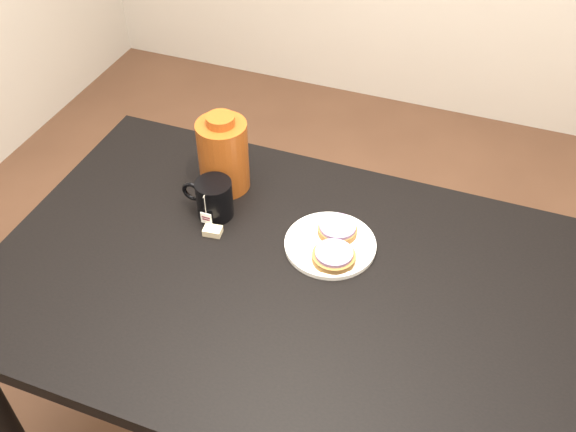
{
  "coord_description": "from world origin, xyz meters",
  "views": [
    {
      "loc": [
        0.35,
        -0.93,
        1.87
      ],
      "look_at": [
        -0.05,
        0.14,
        0.81
      ],
      "focal_mm": 40.0,
      "sensor_mm": 36.0,
      "label": 1
    }
  ],
  "objects": [
    {
      "name": "mug",
      "position": [
        -0.25,
        0.14,
        0.8
      ],
      "size": [
        0.14,
        0.1,
        0.1
      ],
      "rotation": [
        0.0,
        0.0,
        -0.0
      ],
      "color": "black",
      "rests_on": "table"
    },
    {
      "name": "bagel_back",
      "position": [
        0.07,
        0.17,
        0.78
      ],
      "size": [
        0.12,
        0.12,
        0.03
      ],
      "color": "brown",
      "rests_on": "plate"
    },
    {
      "name": "bagel_package",
      "position": [
        -0.27,
        0.25,
        0.85
      ],
      "size": [
        0.15,
        0.15,
        0.22
      ],
      "rotation": [
        0.0,
        0.0,
        -0.11
      ],
      "color": "#63280D",
      "rests_on": "table"
    },
    {
      "name": "table",
      "position": [
        0.0,
        0.0,
        0.67
      ],
      "size": [
        1.4,
        0.9,
        0.75
      ],
      "color": "black",
      "rests_on": "ground_plane"
    },
    {
      "name": "bagel_front",
      "position": [
        0.09,
        0.08,
        0.77
      ],
      "size": [
        0.11,
        0.11,
        0.03
      ],
      "color": "brown",
      "rests_on": "plate"
    },
    {
      "name": "teabag_pouch",
      "position": [
        -0.22,
        0.07,
        0.76
      ],
      "size": [
        0.05,
        0.04,
        0.02
      ],
      "primitive_type": "cube",
      "rotation": [
        0.0,
        0.0,
        0.13
      ],
      "color": "#C6B793",
      "rests_on": "table"
    },
    {
      "name": "plate",
      "position": [
        0.07,
        0.13,
        0.76
      ],
      "size": [
        0.22,
        0.22,
        0.02
      ],
      "color": "white",
      "rests_on": "table"
    }
  ]
}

